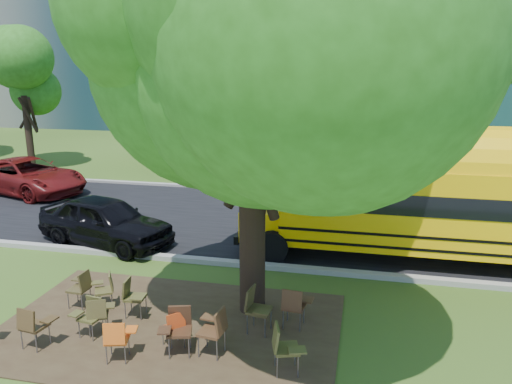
% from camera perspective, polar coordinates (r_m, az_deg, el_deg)
% --- Properties ---
extents(ground, '(160.00, 160.00, 0.00)m').
position_cam_1_polar(ground, '(11.71, -13.59, -13.17)').
color(ground, '#314816').
rests_on(ground, ground).
extents(dirt_patch, '(7.00, 4.50, 0.03)m').
position_cam_1_polar(dirt_patch, '(10.93, -9.88, -15.00)').
color(dirt_patch, '#382819').
rests_on(dirt_patch, ground).
extents(asphalt_road, '(80.00, 8.00, 0.04)m').
position_cam_1_polar(asphalt_road, '(17.76, -3.79, -3.03)').
color(asphalt_road, black).
rests_on(asphalt_road, ground).
extents(kerb_near, '(80.00, 0.25, 0.14)m').
position_cam_1_polar(kerb_near, '(14.18, -8.32, -7.57)').
color(kerb_near, gray).
rests_on(kerb_near, ground).
extents(kerb_far, '(80.00, 0.25, 0.14)m').
position_cam_1_polar(kerb_far, '(21.57, -0.77, 0.29)').
color(kerb_far, gray).
rests_on(kerb_far, ground).
extents(bg_tree_0, '(5.20, 5.20, 7.18)m').
position_cam_1_polar(bg_tree_0, '(27.88, -25.12, 11.54)').
color(bg_tree_0, black).
rests_on(bg_tree_0, ground).
extents(bg_tree_2, '(4.80, 4.80, 6.62)m').
position_cam_1_polar(bg_tree_2, '(27.11, -8.93, 11.89)').
color(bg_tree_2, black).
rests_on(bg_tree_2, ground).
extents(bg_tree_3, '(5.60, 5.60, 7.84)m').
position_cam_1_polar(bg_tree_3, '(23.48, 20.84, 12.77)').
color(bg_tree_3, black).
rests_on(bg_tree_3, ground).
extents(main_tree, '(7.20, 7.20, 8.89)m').
position_cam_1_polar(main_tree, '(10.13, -0.47, 14.04)').
color(main_tree, black).
rests_on(main_tree, ground).
extents(school_bus, '(11.18, 2.57, 2.73)m').
position_cam_1_polar(school_bus, '(14.57, 22.76, -1.70)').
color(school_bus, '#FFC108').
rests_on(school_bus, ground).
extents(chair_1, '(0.64, 0.53, 0.89)m').
position_cam_1_polar(chair_1, '(10.70, -24.13, -13.57)').
color(chair_1, '#443118').
rests_on(chair_1, ground).
extents(chair_2, '(0.56, 0.66, 0.83)m').
position_cam_1_polar(chair_2, '(10.78, -17.55, -12.96)').
color(chair_2, '#47401F').
rests_on(chair_2, ground).
extents(chair_3, '(0.60, 0.49, 0.83)m').
position_cam_1_polar(chair_3, '(10.80, -18.37, -12.96)').
color(chair_3, '#49461F').
rests_on(chair_3, ground).
extents(chair_4, '(0.58, 0.62, 0.85)m').
position_cam_1_polar(chair_4, '(9.79, -15.54, -15.64)').
color(chair_4, '#D55B16').
rests_on(chair_4, ground).
extents(chair_5, '(0.64, 0.68, 0.93)m').
position_cam_1_polar(chair_5, '(9.81, -8.90, -14.87)').
color(chair_5, '#3E2516').
rests_on(chair_5, ground).
extents(chair_6, '(0.56, 0.67, 0.96)m').
position_cam_1_polar(chair_6, '(9.67, -4.73, -15.10)').
color(chair_6, '#4B2F1A').
rests_on(chair_6, ground).
extents(chair_7, '(0.69, 0.64, 0.93)m').
position_cam_1_polar(chair_7, '(9.14, 3.18, -17.06)').
color(chair_7, '#4F4C22').
rests_on(chair_7, ground).
extents(chair_8, '(0.51, 0.58, 0.88)m').
position_cam_1_polar(chair_8, '(12.01, -19.36, -10.02)').
color(chair_8, '#443B1D').
rests_on(chair_8, ground).
extents(chair_9, '(0.67, 0.56, 0.83)m').
position_cam_1_polar(chair_9, '(11.85, -16.80, -10.31)').
color(chair_9, '#4E4922').
rests_on(chair_9, ground).
extents(chair_10, '(0.56, 0.58, 0.88)m').
position_cam_1_polar(chair_10, '(11.27, -13.97, -11.27)').
color(chair_10, '#4D4921').
rests_on(chair_10, ground).
extents(chair_11, '(0.54, 0.68, 0.80)m').
position_cam_1_polar(chair_11, '(10.00, -9.23, -14.82)').
color(chair_11, '#B03912').
rests_on(chair_11, ground).
extents(chair_12, '(0.57, 0.69, 0.97)m').
position_cam_1_polar(chair_12, '(10.34, 0.01, -12.91)').
color(chair_12, '#423A1C').
rests_on(chair_12, ground).
extents(chair_13, '(0.63, 0.54, 0.91)m').
position_cam_1_polar(chair_13, '(10.53, 4.43, -12.63)').
color(chair_13, '#4C2E1B').
rests_on(chair_13, ground).
extents(black_car, '(4.65, 2.81, 1.48)m').
position_cam_1_polar(black_car, '(15.77, -16.83, -3.18)').
color(black_car, black).
rests_on(black_car, ground).
extents(bg_car_red, '(5.86, 3.92, 1.49)m').
position_cam_1_polar(bg_car_red, '(23.14, -24.65, 1.66)').
color(bg_car_red, '#5D100F').
rests_on(bg_car_red, ground).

